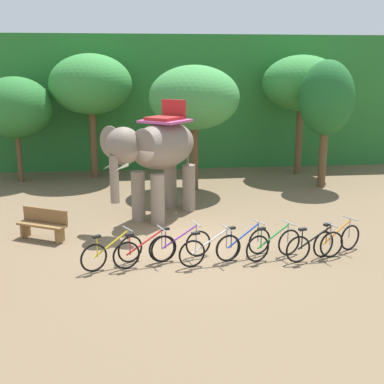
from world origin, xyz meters
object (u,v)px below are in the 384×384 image
bike_purple (180,245)px  wooden_bench (43,223)px  bike_green (273,244)px  bike_blue (244,244)px  bike_black (315,246)px  tree_far_right (91,85)px  bike_red (145,251)px  elephant (158,151)px  bike_white (210,250)px  tree_center_left (302,84)px  tree_right (15,108)px  bike_yellow (112,252)px  tree_far_left (326,99)px  tree_left (194,98)px  bike_orange (337,240)px

bike_purple → wooden_bench: bearing=152.3°
bike_green → bike_blue: bearing=169.1°
bike_black → wooden_bench: bearing=161.4°
tree_far_right → bike_red: tree_far_right is taller
elephant → bike_purple: bearing=-84.2°
tree_far_right → bike_white: tree_far_right is taller
tree_center_left → bike_purple: 12.29m
bike_white → bike_red: bearing=176.3°
tree_right → elephant: (5.63, -5.96, -0.94)m
bike_purple → bike_blue: (1.65, -0.08, 0.00)m
bike_red → elephant: bearing=82.6°
bike_white → bike_blue: 0.99m
bike_yellow → bike_blue: size_ratio=0.95×
tree_far_right → bike_green: 12.26m
bike_purple → bike_white: bearing=-30.7°
bike_purple → bike_green: same height
bike_yellow → bike_green: bearing=1.4°
bike_blue → wooden_bench: bike_blue is taller
bike_red → bike_green: size_ratio=1.00×
tree_center_left → bike_red: tree_center_left is taller
bike_purple → elephant: bearing=95.8°
tree_center_left → elephant: (-6.67, -6.16, -1.87)m
tree_right → tree_far_left: (12.49, -2.37, 0.43)m
bike_purple → wooden_bench: bike_purple is taller
tree_far_right → bike_purple: 11.23m
tree_far_left → bike_purple: (-6.49, -7.32, -3.18)m
elephant → tree_right: bearing=133.3°
tree_left → elephant: 4.29m
tree_right → tree_center_left: size_ratio=0.83×
tree_far_right → bike_orange: size_ratio=3.41×
elephant → bike_green: 5.16m
bike_red → bike_yellow: bearing=-179.8°
bike_yellow → bike_purple: 1.75m
tree_far_right → bike_black: tree_far_right is taller
tree_far_left → bike_orange: bearing=-107.5°
tree_far_left → bike_orange: size_ratio=3.23×
tree_center_left → bike_green: bearing=-111.1°
tree_far_left → bike_purple: bearing=-131.5°
tree_far_right → elephant: bearing=-68.6°
tree_left → bike_black: tree_left is taller
tree_center_left → bike_blue: bearing=-115.0°
tree_far_left → bike_blue: (-4.84, -7.40, -3.18)m
tree_left → bike_white: 8.52m
elephant → bike_black: (3.80, -4.16, -1.82)m
bike_green → bike_orange: 1.77m
tree_center_left → wooden_bench: 13.29m
tree_center_left → tree_far_left: size_ratio=1.04×
bike_green → bike_white: bearing=-173.1°
bike_white → bike_black: same height
tree_far_left → bike_green: (-4.09, -7.54, -3.18)m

